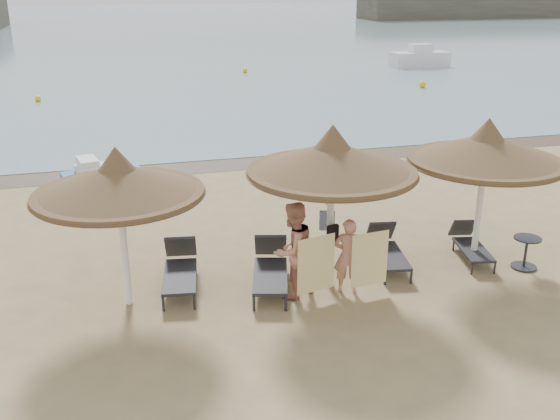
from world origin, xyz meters
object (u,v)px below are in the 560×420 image
Objects in this scene: palapa_center at (332,159)px; palapa_right at (486,149)px; person_left at (293,243)px; lounger_far_right at (470,243)px; side_table at (525,254)px; palapa_left at (118,181)px; lounger_near_left at (270,267)px; lounger_near_right at (387,249)px; lounger_far_left at (180,268)px; person_right at (348,250)px; pedal_boat at (103,178)px.

palapa_right is (3.37, 0.09, -0.07)m from palapa_center.
person_left is at bearing -174.35° from palapa_right.
lounger_far_right is 2.45× the size of side_table.
palapa_left is 3.46m from lounger_near_left.
person_left is at bearing -9.68° from palapa_left.
person_left is at bearing -150.26° from lounger_near_right.
person_left is at bearing -17.58° from lounger_far_left.
lounger_near_left reaches higher than lounger_far_left.
palapa_center reaches higher than person_left.
palapa_center reaches higher than palapa_right.
lounger_near_left is at bearing -91.48° from person_left.
palapa_right reaches higher than person_right.
lounger_far_left is at bearing -89.14° from pedal_boat.
palapa_left is 1.83× the size of lounger_far_right.
person_left reaches higher than lounger_far_right.
lounger_near_right is (2.66, 0.28, -0.04)m from lounger_near_left.
lounger_near_left is (2.79, 0.02, -2.05)m from palapa_left.
side_table is at bearing -8.79° from lounger_near_right.
pedal_boat reaches higher than lounger_near_right.
palapa_right reaches higher than lounger_near_left.
lounger_near_left is 0.93× the size of person_left.
lounger_near_right is at bearing 160.92° from side_table.
lounger_far_left is (1.04, 0.49, -2.06)m from palapa_left.
lounger_near_left is (-1.16, 0.23, -2.21)m from palapa_center.
person_left is at bearing -158.65° from lounger_far_right.
lounger_near_right is 0.77× the size of pedal_boat.
palapa_left is 1.74× the size of person_right.
palapa_right reaches higher than lounger_far_right.
lounger_far_left is 1.12× the size of person_right.
pedal_boat reaches higher than lounger_near_left.
person_right reaches higher than lounger_far_right.
lounger_far_left is 6.34m from lounger_far_right.
palapa_right is 4.64× the size of side_table.
lounger_near_right is (4.40, -0.18, -0.02)m from lounger_far_left.
lounger_near_left is 0.95m from person_left.
lounger_near_left is at bearing -6.11° from lounger_far_left.
side_table is 0.39× the size of person_right.
person_right reaches higher than lounger_near_left.
side_table is 4.09m from person_right.
lounger_far_right is (3.43, 0.36, -2.28)m from palapa_center.
lounger_far_right is at bearing 16.78° from lounger_near_left.
palapa_left is 4.48× the size of side_table.
palapa_left is 1.66× the size of lounger_near_right.
lounger_near_right is 0.84× the size of person_left.
lounger_near_left is 1.61m from person_right.
pedal_boat reaches higher than side_table.
lounger_far_right is (6.33, -0.34, -0.06)m from lounger_far_left.
lounger_near_left is 4.59m from lounger_far_right.
lounger_far_right is at bearing 5.74° from lounger_near_right.
palapa_left is 3.40m from person_left.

